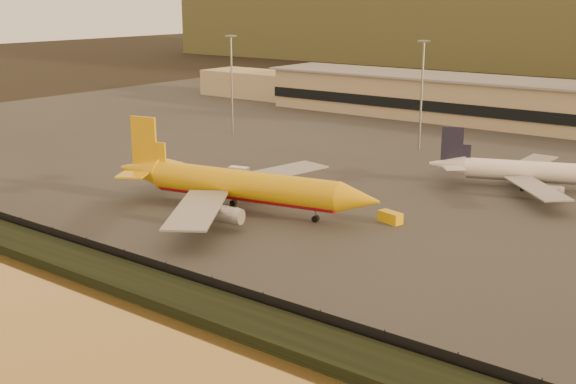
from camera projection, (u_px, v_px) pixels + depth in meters
name	position (u px, v px, depth m)	size (l,w,h in m)	color
ground	(223.00, 250.00, 103.88)	(900.00, 900.00, 0.00)	black
embankment	(132.00, 281.00, 90.63)	(320.00, 7.00, 1.40)	black
tarmac	(484.00, 145.00, 176.84)	(320.00, 220.00, 0.20)	#2D2D2D
perimeter_fence	(156.00, 268.00, 93.55)	(300.00, 0.05, 2.20)	black
terminal_building	(479.00, 101.00, 207.17)	(202.00, 25.00, 12.60)	tan
apron_light_masts	(520.00, 95.00, 148.62)	(152.20, 12.20, 25.40)	slate
dhl_cargo_jet	(240.00, 186.00, 120.88)	(49.15, 47.43, 14.74)	#DEA80B
white_narrowbody_jet	(535.00, 172.00, 134.71)	(37.51, 35.43, 11.21)	white
gse_vehicle_yellow	(390.00, 217.00, 115.60)	(3.99, 1.80, 1.80)	#DEA80B
gse_vehicle_white	(239.00, 171.00, 145.99)	(3.94, 1.77, 1.77)	white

